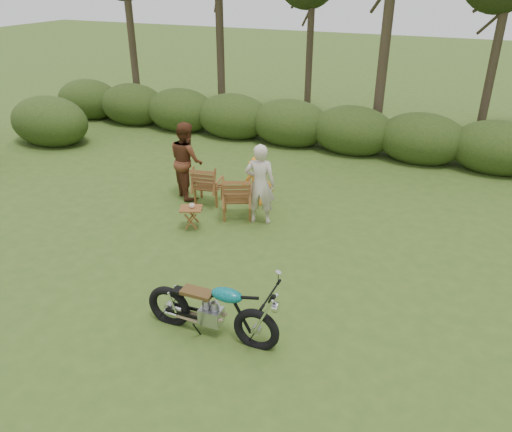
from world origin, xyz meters
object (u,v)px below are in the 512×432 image
at_px(cup, 192,206).
at_px(child, 258,204).
at_px(adult_a, 260,222).
at_px(adult_b, 189,195).
at_px(lawn_chair_right, 237,216).
at_px(side_table, 192,218).
at_px(lawn_chair_left, 209,202).
at_px(motorcycle, 212,333).

distance_m(cup, child, 1.93).
bearing_deg(adult_a, cup, 23.10).
bearing_deg(adult_b, cup, 162.55).
distance_m(lawn_chair_right, side_table, 1.14).
relative_size(lawn_chair_right, cup, 8.98).
relative_size(lawn_chair_left, adult_a, 0.54).
xyz_separation_m(adult_a, adult_b, (-2.17, 0.61, 0.00)).
distance_m(motorcycle, lawn_chair_left, 4.80).
height_order(side_table, child, child).
bearing_deg(adult_b, adult_a, -156.81).
xyz_separation_m(motorcycle, adult_b, (-2.98, 4.35, 0.00)).
xyz_separation_m(lawn_chair_right, adult_b, (-1.60, 0.57, 0.00)).
bearing_deg(child, adult_a, 108.01).
bearing_deg(lawn_chair_left, cup, 93.77).
distance_m(lawn_chair_left, child, 1.16).
height_order(lawn_chair_right, side_table, lawn_chair_right).
relative_size(motorcycle, lawn_chair_right, 1.97).
bearing_deg(side_table, lawn_chair_left, 103.03).
relative_size(side_table, adult_a, 0.27).
bearing_deg(side_table, lawn_chair_right, 54.90).
bearing_deg(side_table, child, 64.93).
distance_m(motorcycle, cup, 3.55).
bearing_deg(adult_b, motorcycle, 163.23).
bearing_deg(child, lawn_chair_left, 10.05).
distance_m(lawn_chair_left, adult_a, 1.59).
xyz_separation_m(lawn_chair_right, adult_a, (0.57, -0.04, 0.00)).
relative_size(motorcycle, cup, 17.69).
bearing_deg(lawn_chair_left, adult_b, -23.66).
bearing_deg(motorcycle, adult_a, 100.98).
bearing_deg(child, motorcycle, 96.25).
bearing_deg(adult_b, lawn_chair_right, -160.62).
distance_m(adult_b, child, 1.76).
height_order(motorcycle, adult_a, adult_a).
distance_m(side_table, child, 1.89).
bearing_deg(motorcycle, lawn_chair_left, 117.80).
height_order(motorcycle, lawn_chair_left, motorcycle).
bearing_deg(motorcycle, adult_b, 123.17).
relative_size(side_table, cup, 4.21).
bearing_deg(lawn_chair_right, side_table, 30.82).
height_order(side_table, adult_b, adult_b).
bearing_deg(cup, adult_b, 123.68).
bearing_deg(child, lawn_chair_right, 70.24).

